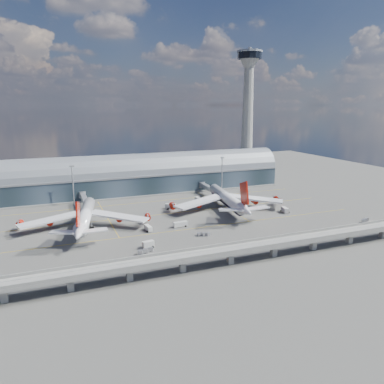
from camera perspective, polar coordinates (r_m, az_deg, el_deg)
name	(u,v)px	position (r m, az deg, el deg)	size (l,w,h in m)	color
ground	(182,223)	(197.66, -1.52, -4.80)	(500.00, 500.00, 0.00)	#474744
taxi_lines	(169,212)	(217.65, -3.52, -3.13)	(200.00, 80.12, 0.01)	gold
terminal	(144,177)	(267.35, -7.30, 2.34)	(200.00, 30.00, 28.00)	#212E37
control_tower	(248,117)	(299.78, 8.46, 11.22)	(19.00, 19.00, 103.00)	gray
guideway	(230,251)	(148.45, 5.88, -8.90)	(220.00, 8.50, 7.20)	gray
floodlight_mast_left	(73,185)	(236.92, -17.68, 1.00)	(3.00, 0.70, 25.70)	gray
floodlight_mast_right	(222,174)	(262.70, 4.60, 2.72)	(3.00, 0.70, 25.70)	gray
airliner_left	(85,216)	(196.11, -16.01, -3.61)	(65.91, 69.41, 21.26)	white
airliner_right	(228,199)	(223.66, 5.45, -1.13)	(69.65, 72.86, 23.14)	white
jet_bridge_left	(84,199)	(237.34, -16.11, -0.97)	(4.40, 28.00, 7.25)	gray
jet_bridge_right	(209,188)	(256.20, 2.65, 0.56)	(4.40, 32.00, 7.25)	gray
service_truck_0	(148,228)	(187.06, -6.69, -5.50)	(2.79, 6.57, 2.64)	#BCBBB7
service_truck_1	(148,244)	(165.91, -6.68, -7.92)	(5.33, 3.16, 2.91)	#BCBBB7
service_truck_2	(180,224)	(191.73, -1.78, -4.93)	(7.69, 2.86, 2.73)	#BCBBB7
service_truck_3	(285,210)	(223.51, 13.96, -2.67)	(3.63, 6.45, 2.94)	#BCBBB7
service_truck_4	(197,199)	(241.83, 0.84, -1.10)	(2.49, 4.87, 2.80)	#BCBBB7
service_truck_5	(171,206)	(225.04, -3.29, -2.17)	(6.63, 5.29, 3.04)	#BCBBB7
cargo_train_0	(145,251)	(160.53, -7.11, -8.89)	(7.73, 3.97, 1.70)	gray
cargo_train_1	(204,234)	(179.17, 1.77, -6.46)	(6.68, 3.62, 1.48)	gray
cargo_train_2	(365,220)	(220.71, 24.88, -3.91)	(6.75, 3.92, 1.50)	gray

